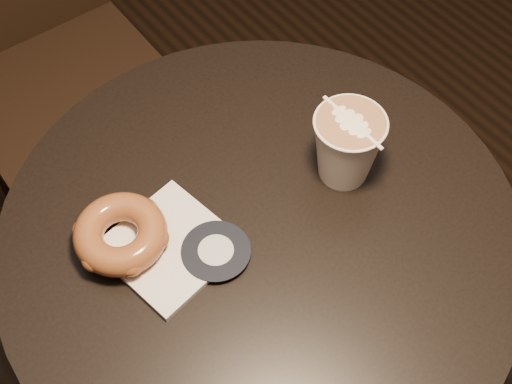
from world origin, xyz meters
The scene contains 5 objects.
cafe_table centered at (0.00, 0.00, 0.55)m, with size 0.70×0.70×0.75m.
chair centered at (0.00, 0.74, 0.57)m, with size 0.42×0.42×1.02m.
pastry_bag centered at (-0.11, 0.05, 0.75)m, with size 0.15×0.15×0.01m, color silver.
doughnut centered at (-0.16, 0.09, 0.78)m, with size 0.12×0.12×0.04m, color brown.
latte_cup centered at (0.15, 0.00, 0.80)m, with size 0.10×0.10×0.11m, color silver, non-canonical shape.
Camera 1 is at (-0.31, -0.38, 1.55)m, focal length 50.00 mm.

